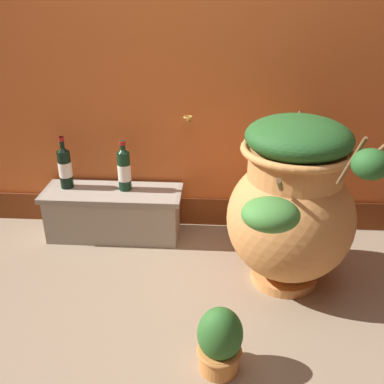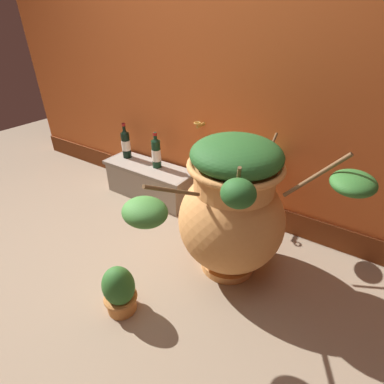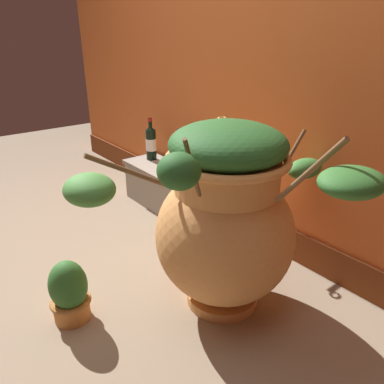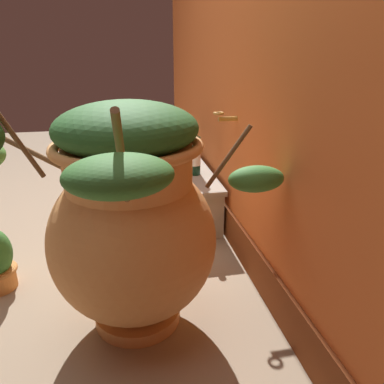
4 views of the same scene
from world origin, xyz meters
TOP-DOWN VIEW (x-y plane):
  - ground_plane at (0.00, 0.00)m, footprint 7.00×7.00m
  - back_wall at (-0.00, 1.20)m, footprint 4.40×0.33m
  - terracotta_urn at (0.53, 0.52)m, footprint 0.98×1.20m
  - stone_ledge at (-0.48, 0.92)m, footprint 0.85×0.30m
  - wine_bottle_left at (-0.40, 0.95)m, footprint 0.08×0.08m
  - wine_bottle_middle at (-0.77, 0.96)m, footprint 0.08×0.08m
  - potted_shrub at (0.19, -0.11)m, footprint 0.19×0.19m

SIDE VIEW (x-z plane):
  - ground_plane at x=0.00m, z-range 0.00..0.00m
  - potted_shrub at x=0.19m, z-range -0.01..0.30m
  - stone_ledge at x=-0.48m, z-range 0.01..0.32m
  - wine_bottle_middle at x=-0.77m, z-range 0.28..0.61m
  - wine_bottle_left at x=-0.40m, z-range 0.29..0.60m
  - terracotta_urn at x=0.53m, z-range -0.01..0.94m
  - back_wall at x=0.00m, z-range -0.01..2.59m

